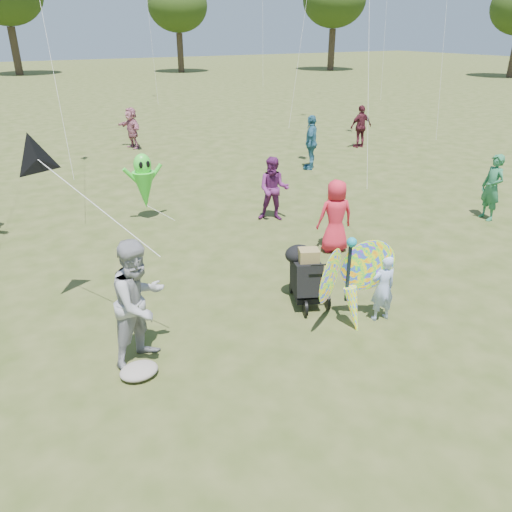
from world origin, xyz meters
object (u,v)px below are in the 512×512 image
at_px(crowd_f, 492,187).
at_px(jogging_stroller, 305,272).
at_px(crowd_a, 335,216).
at_px(crowd_e, 274,189).
at_px(alien_kite, 144,184).
at_px(adult_man, 139,303).
at_px(crowd_c, 311,142).
at_px(butterfly_kite, 351,283).
at_px(child_girl, 383,288).
at_px(crowd_j, 132,128).
at_px(crowd_h, 361,127).

relative_size(crowd_f, jogging_stroller, 1.48).
relative_size(crowd_a, crowd_e, 0.99).
xyz_separation_m(crowd_a, crowd_f, (4.72, -0.38, 0.04)).
bearing_deg(alien_kite, crowd_f, -29.28).
bearing_deg(adult_man, crowd_c, 14.62).
xyz_separation_m(crowd_a, jogging_stroller, (-1.92, -1.60, -0.20)).
distance_m(jogging_stroller, butterfly_kite, 1.06).
relative_size(adult_man, crowd_a, 1.20).
bearing_deg(butterfly_kite, jogging_stroller, 100.15).
distance_m(child_girl, crowd_j, 15.17).
distance_m(butterfly_kite, alien_kite, 6.69).
xyz_separation_m(crowd_c, crowd_h, (3.81, 1.83, -0.08)).
bearing_deg(alien_kite, crowd_a, -52.81).
distance_m(crowd_c, crowd_j, 7.76).
height_order(crowd_a, crowd_h, crowd_h).
distance_m(crowd_j, alien_kite, 8.80).
bearing_deg(jogging_stroller, butterfly_kite, -55.68).
bearing_deg(crowd_f, child_girl, -57.00).
relative_size(child_girl, crowd_j, 0.73).
height_order(crowd_f, jogging_stroller, crowd_f).
height_order(child_girl, adult_man, adult_man).
height_order(crowd_c, jogging_stroller, crowd_c).
height_order(child_girl, crowd_h, crowd_h).
distance_m(crowd_e, crowd_h, 9.43).
distance_m(adult_man, crowd_h, 15.78).
bearing_deg(adult_man, child_girl, -40.96).
bearing_deg(crowd_e, crowd_f, 6.65).
xyz_separation_m(child_girl, adult_man, (-3.86, 0.90, 0.37)).
bearing_deg(alien_kite, adult_man, -108.84).
bearing_deg(child_girl, butterfly_kite, 1.64).
relative_size(child_girl, crowd_h, 0.71).
height_order(crowd_a, jogging_stroller, crowd_a).
relative_size(adult_man, jogging_stroller, 1.70).
bearing_deg(child_girl, jogging_stroller, -43.76).
height_order(crowd_a, alien_kite, alien_kite).
relative_size(adult_man, alien_kite, 1.11).
distance_m(crowd_j, butterfly_kite, 15.11).
xyz_separation_m(adult_man, crowd_c, (8.63, 7.88, -0.04)).
relative_size(adult_man, crowd_c, 1.04).
bearing_deg(alien_kite, crowd_h, 20.64).
relative_size(crowd_e, crowd_j, 1.00).
bearing_deg(crowd_h, alien_kite, 24.11).
bearing_deg(crowd_c, jogging_stroller, 6.65).
relative_size(crowd_e, jogging_stroller, 1.44).
xyz_separation_m(child_girl, crowd_a, (1.11, 2.71, 0.21)).
bearing_deg(crowd_e, alien_kite, -173.48).
bearing_deg(crowd_e, crowd_c, 80.20).
bearing_deg(alien_kite, crowd_c, 17.65).
distance_m(crowd_a, alien_kite, 4.96).
bearing_deg(crowd_h, butterfly_kite, 52.24).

